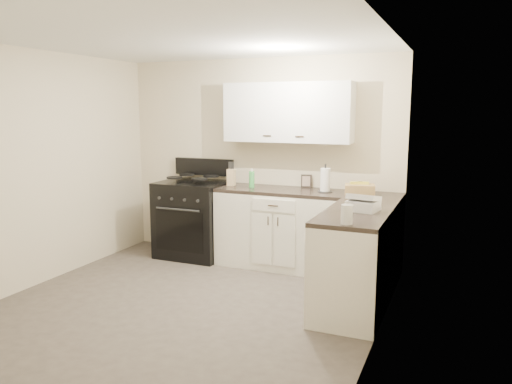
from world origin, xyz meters
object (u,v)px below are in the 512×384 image
at_px(knife_block, 231,177).
at_px(paper_towel, 325,180).
at_px(stove, 194,221).
at_px(countertop_grill, 363,206).
at_px(wicker_basket, 360,189).

bearing_deg(knife_block, paper_towel, -6.72).
relative_size(knife_block, paper_towel, 0.75).
height_order(stove, knife_block, knife_block).
bearing_deg(paper_towel, knife_block, 179.06).
bearing_deg(paper_towel, countertop_grill, -56.26).
bearing_deg(knife_block, wicker_basket, -6.37).
xyz_separation_m(stove, paper_towel, (1.71, 0.04, 0.62)).
height_order(stove, paper_towel, paper_towel).
distance_m(paper_towel, countertop_grill, 1.10).
height_order(stove, countertop_grill, countertop_grill).
relative_size(paper_towel, countertop_grill, 1.02).
height_order(knife_block, paper_towel, paper_towel).
xyz_separation_m(knife_block, paper_towel, (1.20, -0.02, 0.03)).
xyz_separation_m(stove, countertop_grill, (2.32, -0.87, 0.53)).
bearing_deg(paper_towel, stove, -178.56).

